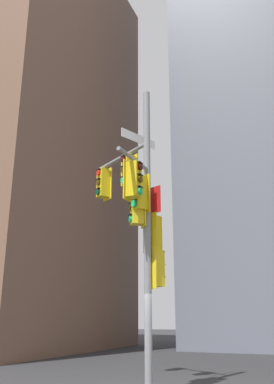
% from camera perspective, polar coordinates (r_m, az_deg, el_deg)
% --- Properties ---
extents(building_tower_left, '(15.05, 15.05, 28.70)m').
position_cam_1_polar(building_tower_left, '(31.89, -17.95, 6.79)').
color(building_tower_left, brown).
rests_on(building_tower_left, ground).
extents(building_mid_block, '(13.07, 13.07, 54.88)m').
position_cam_1_polar(building_mid_block, '(40.20, 17.07, 23.25)').
color(building_mid_block, slate).
rests_on(building_mid_block, ground).
extents(signal_pole_assembly, '(2.82, 3.40, 8.69)m').
position_cam_1_polar(signal_pole_assembly, '(12.08, 0.13, -2.47)').
color(signal_pole_assembly, gray).
rests_on(signal_pole_assembly, ground).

